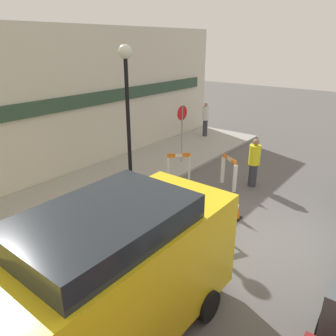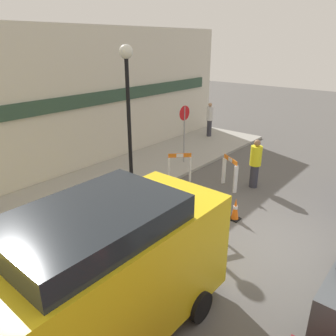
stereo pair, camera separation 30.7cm
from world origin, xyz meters
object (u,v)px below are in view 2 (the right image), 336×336
(stop_sign, at_px, (184,125))
(work_van, at_px, (98,277))
(streetlamp_post, at_px, (128,98))
(person_pedestrian, at_px, (210,118))
(person_worker, at_px, (255,162))

(stop_sign, distance_m, work_van, 9.07)
(streetlamp_post, distance_m, work_van, 6.78)
(stop_sign, bearing_deg, person_pedestrian, -158.24)
(stop_sign, distance_m, person_pedestrian, 4.32)
(person_pedestrian, bearing_deg, person_worker, 77.30)
(person_pedestrian, xyz_separation_m, work_van, (-12.00, -5.73, 0.35))
(person_worker, xyz_separation_m, person_pedestrian, (4.28, 4.72, 0.14))
(person_worker, bearing_deg, stop_sign, -64.76)
(streetlamp_post, bearing_deg, work_van, -138.31)
(streetlamp_post, relative_size, stop_sign, 1.98)
(work_van, bearing_deg, streetlamp_post, 41.69)
(streetlamp_post, distance_m, person_worker, 4.92)
(stop_sign, xyz_separation_m, person_worker, (-0.24, -3.34, -0.77))
(streetlamp_post, distance_m, person_pedestrian, 7.53)
(stop_sign, relative_size, person_worker, 1.35)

